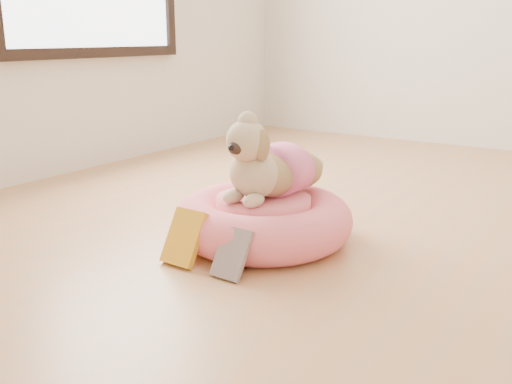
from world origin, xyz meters
The scene contains 5 objects.
floor centered at (0.00, 0.00, 0.00)m, with size 4.50×4.50×0.00m, color tan.
pet_bed centered at (-0.45, -0.19, 0.08)m, with size 0.68×0.68×0.18m.
dog centered at (-0.44, -0.17, 0.35)m, with size 0.32×0.46×0.34m, color brown, non-canonical shape.
book_yellow centered at (-0.56, -0.53, 0.09)m, with size 0.13×0.03×0.20m, color #FFF91A.
book_white centered at (-0.36, -0.53, 0.08)m, with size 0.11×0.02×0.17m, color silver.
Camera 1 is at (0.67, -1.94, 0.77)m, focal length 40.00 mm.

